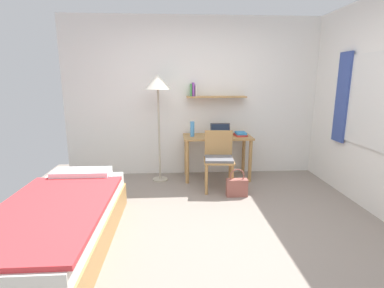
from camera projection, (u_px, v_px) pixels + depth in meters
name	position (u px, v px, depth m)	size (l,w,h in m)	color
ground_plane	(212.00, 230.00, 3.12)	(5.28, 5.28, 0.00)	gray
wall_back	(198.00, 98.00, 4.81)	(4.40, 0.27, 2.60)	white
bed	(58.00, 225.00, 2.74)	(0.98, 2.06, 0.54)	#B2844C
desk	(217.00, 144.00, 4.67)	(1.09, 0.54, 0.71)	#B2844C
desk_chair	(219.00, 157.00, 4.20)	(0.46, 0.44, 0.87)	#B2844C
standing_lamp	(158.00, 87.00, 4.37)	(0.42, 0.42, 1.68)	#B2A893
laptop	(221.00, 133.00, 4.63)	(0.33, 0.21, 0.20)	#2D2D33
water_bottle	(192.00, 129.00, 4.57)	(0.07, 0.07, 0.24)	#4C99DB
book_stack	(241.00, 134.00, 4.62)	(0.19, 0.24, 0.06)	#D13D38
handbag	(237.00, 187.00, 4.02)	(0.29, 0.12, 0.40)	#99564C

